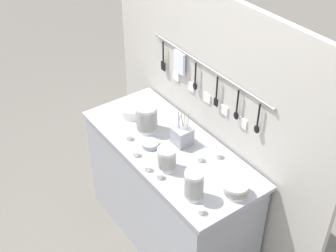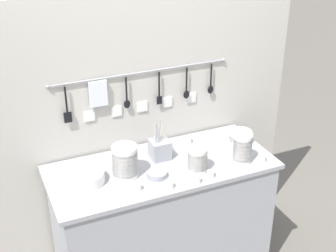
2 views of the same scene
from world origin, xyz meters
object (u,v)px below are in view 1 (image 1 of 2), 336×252
Objects in this scene: steel_mixing_bowl at (150,144)px; cup_front_right at (147,168)px; bowl_stack_back_corner at (167,159)px; bowl_stack_tall_left at (146,118)px; plate_stack at (133,109)px; cup_by_caddy at (159,175)px; bowl_stack_short_front at (194,185)px; cup_edge_near at (128,137)px; cup_edge_far at (136,153)px; cup_front_left at (200,158)px; cup_centre at (218,155)px; cutlery_caddy at (182,136)px; bowl_stack_nested_right at (236,189)px; cup_mid_row at (201,210)px.

steel_mixing_bowl is 2.71× the size of cup_front_right.
bowl_stack_tall_left is at bearing 163.78° from bowl_stack_back_corner.
plate_stack is 5.15× the size of cup_by_caddy.
bowl_stack_short_front is 0.58m from steel_mixing_bowl.
cup_by_caddy is 1.00× the size of cup_edge_near.
cup_by_caddy is at bearing 1.13° from cup_edge_far.
cup_front_left is at bearing 11.22° from bowl_stack_tall_left.
cup_front_right is 1.00× the size of cup_centre.
steel_mixing_bowl is (0.42, -0.12, -0.02)m from plate_stack.
plate_stack is at bearing -171.05° from cutlery_caddy.
bowl_stack_back_corner is at bearing -16.22° from bowl_stack_tall_left.
cup_by_caddy is 1.00× the size of cup_edge_far.
cup_by_caddy is 0.45m from cup_centre.
cup_edge_far is (0.45, -0.26, -0.02)m from plate_stack.
cup_front_right is (-0.37, -0.10, -0.08)m from bowl_stack_short_front.
steel_mixing_bowl is 2.71× the size of cup_edge_far.
bowl_stack_short_front is at bearing -3.77° from bowl_stack_back_corner.
bowl_stack_tall_left is at bearing -174.66° from bowl_stack_nested_right.
bowl_stack_tall_left reaches higher than bowl_stack_nested_right.
plate_stack is at bearing 142.32° from cup_edge_near.
cup_edge_near reaches higher than steel_mixing_bowl.
cup_front_right is (-0.50, -0.32, -0.02)m from bowl_stack_nested_right.
bowl_stack_nested_right is at bearing 37.18° from cup_by_caddy.
steel_mixing_bowl is at bearing -26.21° from bowl_stack_tall_left.
cup_centre and cup_front_left have the same top height.
steel_mixing_bowl is at bearing 27.92° from cup_edge_near.
cup_edge_far is (-0.28, -0.01, 0.00)m from cup_by_caddy.
bowl_stack_short_front is at bearing 1.84° from cup_edge_near.
bowl_stack_back_corner is at bearing 176.23° from bowl_stack_short_front.
cup_centre is (0.37, 0.31, 0.00)m from steel_mixing_bowl.
cup_by_caddy is at bearing -176.03° from cup_mid_row.
cutlery_caddy is at bearing -157.70° from cup_centre.
cup_edge_near is 1.00× the size of cup_edge_far.
cup_front_right is (-0.06, -0.12, -0.06)m from bowl_stack_back_corner.
plate_stack is 5.15× the size of cup_edge_near.
cup_edge_far is at bearing -156.64° from bowl_stack_back_corner.
cutlery_caddy is 6.04× the size of cup_front_right.
cup_by_caddy is at bearing -164.54° from bowl_stack_short_front.
bowl_stack_short_front is 1.29× the size of bowl_stack_nested_right.
cup_front_right is at bearing -110.31° from cup_front_left.
cup_edge_far is at bearing -171.70° from bowl_stack_short_front.
plate_stack is (-0.25, 0.03, -0.07)m from bowl_stack_tall_left.
cup_by_caddy and cup_front_left have the same top height.
cup_mid_row reaches higher than steel_mixing_bowl.
steel_mixing_bowl is at bearing 100.79° from cup_edge_far.
bowl_stack_tall_left is 0.19m from cup_edge_near.
bowl_stack_nested_right reaches higher than cup_by_caddy.
cup_front_left is 0.44m from cup_edge_far.
steel_mixing_bowl is 0.45× the size of cutlery_caddy.
cup_by_caddy is at bearing -6.24° from cup_edge_near.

